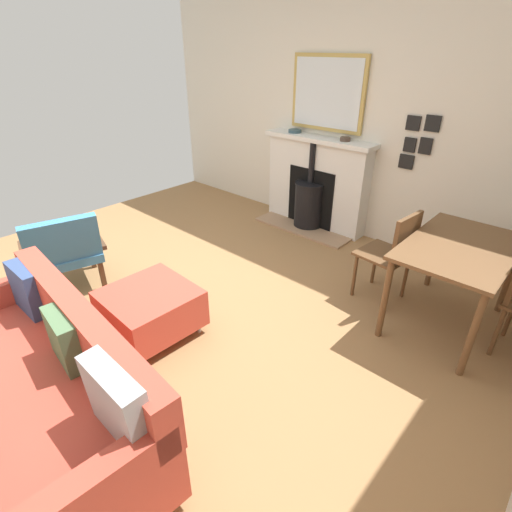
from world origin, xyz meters
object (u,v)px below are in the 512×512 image
Objects in this scene: mantel_bowl_far at (345,139)px; sofa at (45,388)px; mantel_bowl_near at (295,131)px; fireplace at (314,188)px; ottoman at (151,308)px; armchair_accent at (64,250)px; dining_table at (459,257)px; dining_chair_near_fireplace at (394,251)px.

mantel_bowl_far is 3.65m from sofa.
mantel_bowl_near is at bearing -164.35° from sofa.
fireplace is 0.73m from mantel_bowl_near.
armchair_accent is at bearing -82.28° from ottoman.
ottoman is 0.60× the size of dining_table.
sofa is at bearing 15.65° from mantel_bowl_near.
ottoman is (2.65, -0.04, -0.89)m from mantel_bowl_far.
dining_table is at bearing 59.51° from mantel_bowl_far.
fireplace is 1.28× the size of dining_table.
mantel_bowl_near is 2.87m from ottoman.
mantel_bowl_near is at bearing -117.88° from dining_chair_near_fireplace.
mantel_bowl_near is 0.20× the size of armchair_accent.
mantel_bowl_near reaches higher than sofa.
dining_table is (0.93, 1.96, 0.13)m from fireplace.
dining_chair_near_fireplace is (0.01, -0.50, -0.12)m from dining_table.
mantel_bowl_far is (0.00, 0.70, 0.00)m from mantel_bowl_near.
dining_table is at bearing 135.47° from ottoman.
armchair_accent is (-0.76, -1.43, 0.07)m from sofa.
dining_table is (-1.84, 2.75, 0.20)m from armchair_accent.
dining_chair_near_fireplace is (-1.83, 2.26, 0.08)m from armchair_accent.
sofa is at bearing -26.99° from dining_table.
dining_chair_near_fireplace is at bearing 129.04° from armchair_accent.
mantel_bowl_near is 2.56m from dining_table.
sofa is at bearing 61.90° from armchair_accent.
fireplace is at bearing -85.71° from mantel_bowl_far.
mantel_bowl_far is 3.10m from armchair_accent.
dining_chair_near_fireplace is (0.96, 1.82, -0.62)m from mantel_bowl_near.
mantel_bowl_near is 2.91m from armchair_accent.
mantel_bowl_far is 0.06× the size of sofa.
dining_chair_near_fireplace reaches higher than sofa.
dining_chair_near_fireplace reaches higher than ottoman.
mantel_bowl_far is at bearing -175.21° from sofa.
ottoman is at bearing -44.53° from dining_table.
dining_table is at bearing 90.99° from dining_chair_near_fireplace.
dining_table reaches higher than ottoman.
armchair_accent is 0.94× the size of dining_chair_near_fireplace.
armchair_accent is (2.79, -0.43, -0.70)m from mantel_bowl_near.
mantel_bowl_far reaches higher than fireplace.
dining_table is 1.30× the size of dining_chair_near_fireplace.
mantel_bowl_near is 0.24× the size of ottoman.
sofa is 1.62m from armchair_accent.
mantel_bowl_far reaches higher than sofa.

